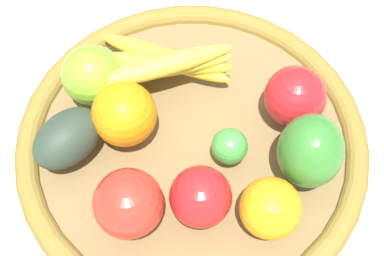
{
  "coord_description": "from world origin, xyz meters",
  "views": [
    {
      "loc": [
        0.35,
        -0.03,
        0.66
      ],
      "look_at": [
        0.0,
        0.0,
        0.06
      ],
      "focal_mm": 54.48,
      "sensor_mm": 36.0,
      "label": 1
    }
  ],
  "objects_px": {
    "apple_0": "(295,97)",
    "apple_2": "(92,75)",
    "orange_0": "(124,114)",
    "apple_3": "(198,197)",
    "banana_bunch": "(162,64)",
    "orange_1": "(270,208)",
    "bell_pepper": "(310,151)",
    "avocado": "(67,138)",
    "apple_1": "(128,203)",
    "lime_0": "(230,146)"
  },
  "relations": [
    {
      "from": "apple_3",
      "to": "bell_pepper",
      "type": "relative_size",
      "value": 0.75
    },
    {
      "from": "apple_0",
      "to": "apple_2",
      "type": "bearing_deg",
      "value": -102.94
    },
    {
      "from": "orange_0",
      "to": "apple_2",
      "type": "height_order",
      "value": "orange_0"
    },
    {
      "from": "orange_0",
      "to": "apple_3",
      "type": "distance_m",
      "value": 0.14
    },
    {
      "from": "avocado",
      "to": "apple_0",
      "type": "xyz_separation_m",
      "value": [
        -0.03,
        0.27,
        0.01
      ]
    },
    {
      "from": "banana_bunch",
      "to": "apple_2",
      "type": "distance_m",
      "value": 0.09
    },
    {
      "from": "banana_bunch",
      "to": "apple_3",
      "type": "height_order",
      "value": "apple_3"
    },
    {
      "from": "lime_0",
      "to": "apple_0",
      "type": "distance_m",
      "value": 0.1
    },
    {
      "from": "apple_0",
      "to": "apple_2",
      "type": "xyz_separation_m",
      "value": [
        -0.06,
        -0.24,
        0.0
      ]
    },
    {
      "from": "orange_0",
      "to": "apple_1",
      "type": "xyz_separation_m",
      "value": [
        0.11,
        -0.0,
        -0.0
      ]
    },
    {
      "from": "orange_0",
      "to": "apple_0",
      "type": "height_order",
      "value": "orange_0"
    },
    {
      "from": "orange_0",
      "to": "orange_1",
      "type": "xyz_separation_m",
      "value": [
        0.13,
        0.15,
        -0.0
      ]
    },
    {
      "from": "orange_1",
      "to": "orange_0",
      "type": "bearing_deg",
      "value": -130.95
    },
    {
      "from": "bell_pepper",
      "to": "banana_bunch",
      "type": "bearing_deg",
      "value": 58.94
    },
    {
      "from": "apple_1",
      "to": "orange_1",
      "type": "relative_size",
      "value": 1.13
    },
    {
      "from": "banana_bunch",
      "to": "apple_3",
      "type": "relative_size",
      "value": 2.65
    },
    {
      "from": "orange_1",
      "to": "bell_pepper",
      "type": "bearing_deg",
      "value": 137.53
    },
    {
      "from": "apple_3",
      "to": "avocado",
      "type": "relative_size",
      "value": 0.77
    },
    {
      "from": "apple_0",
      "to": "orange_1",
      "type": "relative_size",
      "value": 1.09
    },
    {
      "from": "banana_bunch",
      "to": "apple_2",
      "type": "bearing_deg",
      "value": -81.15
    },
    {
      "from": "orange_0",
      "to": "apple_1",
      "type": "relative_size",
      "value": 1.0
    },
    {
      "from": "orange_0",
      "to": "apple_2",
      "type": "relative_size",
      "value": 1.04
    },
    {
      "from": "apple_1",
      "to": "apple_3",
      "type": "bearing_deg",
      "value": 91.32
    },
    {
      "from": "apple_3",
      "to": "bell_pepper",
      "type": "bearing_deg",
      "value": 106.25
    },
    {
      "from": "orange_0",
      "to": "apple_3",
      "type": "xyz_separation_m",
      "value": [
        0.11,
        0.08,
        -0.0
      ]
    },
    {
      "from": "apple_0",
      "to": "lime_0",
      "type": "bearing_deg",
      "value": -59.1
    },
    {
      "from": "avocado",
      "to": "banana_bunch",
      "type": "bearing_deg",
      "value": 129.19
    },
    {
      "from": "apple_3",
      "to": "avocado",
      "type": "height_order",
      "value": "apple_3"
    },
    {
      "from": "apple_3",
      "to": "apple_1",
      "type": "height_order",
      "value": "apple_1"
    },
    {
      "from": "apple_1",
      "to": "apple_0",
      "type": "bearing_deg",
      "value": 120.06
    },
    {
      "from": "avocado",
      "to": "apple_0",
      "type": "distance_m",
      "value": 0.28
    },
    {
      "from": "apple_1",
      "to": "bell_pepper",
      "type": "relative_size",
      "value": 0.83
    },
    {
      "from": "orange_0",
      "to": "bell_pepper",
      "type": "height_order",
      "value": "bell_pepper"
    },
    {
      "from": "apple_0",
      "to": "apple_2",
      "type": "distance_m",
      "value": 0.25
    },
    {
      "from": "banana_bunch",
      "to": "orange_1",
      "type": "height_order",
      "value": "orange_1"
    },
    {
      "from": "avocado",
      "to": "apple_0",
      "type": "bearing_deg",
      "value": 95.57
    },
    {
      "from": "apple_0",
      "to": "orange_1",
      "type": "xyz_separation_m",
      "value": [
        0.14,
        -0.05,
        -0.0
      ]
    },
    {
      "from": "banana_bunch",
      "to": "apple_1",
      "type": "relative_size",
      "value": 2.37
    },
    {
      "from": "apple_1",
      "to": "orange_1",
      "type": "xyz_separation_m",
      "value": [
        0.02,
        0.15,
        -0.0
      ]
    },
    {
      "from": "banana_bunch",
      "to": "orange_0",
      "type": "bearing_deg",
      "value": -33.8
    },
    {
      "from": "lime_0",
      "to": "orange_1",
      "type": "distance_m",
      "value": 0.09
    },
    {
      "from": "apple_3",
      "to": "apple_1",
      "type": "xyz_separation_m",
      "value": [
        0.0,
        -0.08,
        0.0
      ]
    },
    {
      "from": "lime_0",
      "to": "apple_1",
      "type": "distance_m",
      "value": 0.14
    },
    {
      "from": "banana_bunch",
      "to": "bell_pepper",
      "type": "relative_size",
      "value": 1.98
    },
    {
      "from": "orange_0",
      "to": "bell_pepper",
      "type": "bearing_deg",
      "value": 70.36
    },
    {
      "from": "orange_0",
      "to": "avocado",
      "type": "height_order",
      "value": "orange_0"
    },
    {
      "from": "apple_1",
      "to": "bell_pepper",
      "type": "distance_m",
      "value": 0.21
    },
    {
      "from": "lime_0",
      "to": "apple_2",
      "type": "distance_m",
      "value": 0.19
    },
    {
      "from": "banana_bunch",
      "to": "bell_pepper",
      "type": "distance_m",
      "value": 0.22
    },
    {
      "from": "lime_0",
      "to": "avocado",
      "type": "distance_m",
      "value": 0.19
    }
  ]
}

